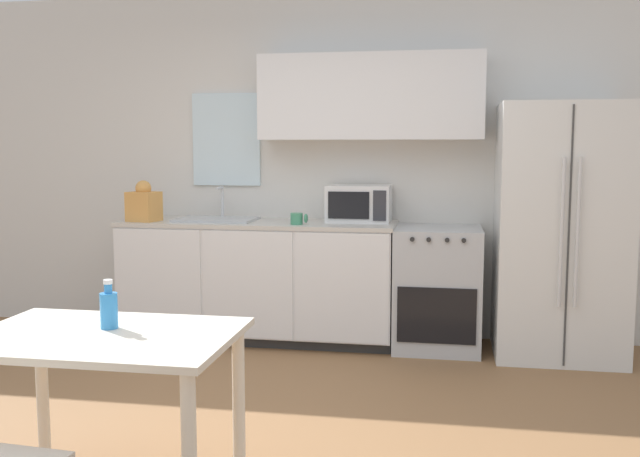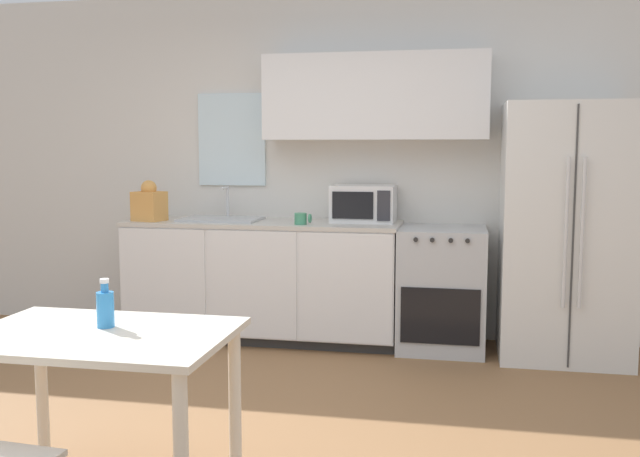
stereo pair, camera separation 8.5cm
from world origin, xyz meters
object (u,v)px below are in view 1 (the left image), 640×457
at_px(oven_range, 437,288).
at_px(dining_table, 104,361).
at_px(drink_bottle, 109,309).
at_px(coffee_mug, 298,219).
at_px(refrigerator, 560,231).
at_px(microwave, 359,204).

bearing_deg(oven_range, dining_table, -116.54).
height_order(oven_range, drink_bottle, drink_bottle).
relative_size(coffee_mug, dining_table, 0.12).
height_order(dining_table, drink_bottle, drink_bottle).
distance_m(oven_range, drink_bottle, 2.90).
relative_size(refrigerator, drink_bottle, 8.70).
distance_m(refrigerator, dining_table, 3.39).
xyz_separation_m(dining_table, drink_bottle, (-0.01, 0.08, 0.20)).
bearing_deg(microwave, refrigerator, -5.91).
relative_size(microwave, coffee_mug, 3.82).
xyz_separation_m(coffee_mug, drink_bottle, (-0.30, -2.39, -0.15)).
bearing_deg(oven_range, coffee_mug, -170.81).
relative_size(oven_range, dining_table, 0.84).
xyz_separation_m(refrigerator, coffee_mug, (-1.87, -0.12, 0.07)).
bearing_deg(oven_range, refrigerator, -2.90).
bearing_deg(coffee_mug, drink_bottle, -97.26).
bearing_deg(refrigerator, coffee_mug, -176.26).
bearing_deg(refrigerator, dining_table, -129.90).
distance_m(oven_range, dining_table, 2.95).
relative_size(oven_range, microwave, 1.89).
xyz_separation_m(refrigerator, dining_table, (-2.17, -2.59, -0.28)).
bearing_deg(refrigerator, oven_range, 177.10).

